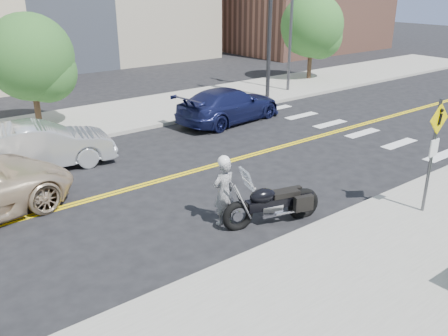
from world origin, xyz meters
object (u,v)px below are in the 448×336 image
pedestrian_sign (434,145)px  motorcyclist (224,190)px  parked_car_silver (40,146)px  parked_car_blue (229,105)px  motorcycle (273,194)px

pedestrian_sign → motorcyclist: size_ratio=1.62×
motorcyclist → parked_car_silver: motorcyclist is taller
parked_car_silver → parked_car_blue: 8.40m
motorcycle → parked_car_silver: motorcycle is taller
pedestrian_sign → motorcycle: bearing=147.5°
pedestrian_sign → motorcycle: size_ratio=1.16×
motorcyclist → parked_car_silver: size_ratio=0.39×
pedestrian_sign → parked_car_silver: 11.81m
parked_car_silver → parked_car_blue: bearing=-76.7°
pedestrian_sign → parked_car_blue: bearing=81.2°
motorcycle → parked_car_blue: (4.98, 8.05, -0.04)m
parked_car_blue → motorcyclist: bearing=133.8°
pedestrian_sign → parked_car_blue: (1.59, 10.21, -1.21)m
motorcycle → parked_car_silver: (-3.39, 7.42, -0.02)m
parked_car_silver → pedestrian_sign: bearing=-135.6°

